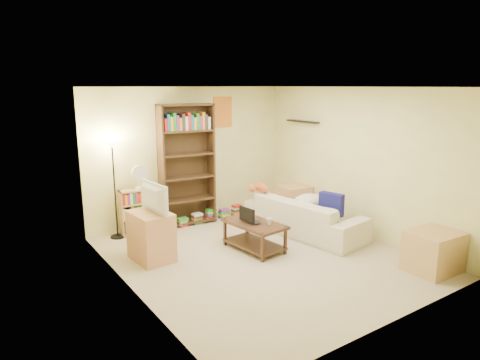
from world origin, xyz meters
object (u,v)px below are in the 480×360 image
at_px(tabby_cat, 259,187).
at_px(end_cabinet, 433,251).
at_px(sofa, 305,216).
at_px(floor_lamp, 113,161).
at_px(tall_bookshelf, 187,162).
at_px(short_bookshelf, 138,211).
at_px(coffee_table, 254,232).
at_px(laptop, 254,220).
at_px(desk_fan, 140,176).
at_px(mug, 269,221).
at_px(tv_stand, 151,236).
at_px(side_table, 293,201).
at_px(television, 149,198).

relative_size(tabby_cat, end_cabinet, 0.74).
xyz_separation_m(sofa, floor_lamp, (-2.76, 1.62, 1.00)).
height_order(tall_bookshelf, short_bookshelf, tall_bookshelf).
height_order(coffee_table, laptop, laptop).
bearing_deg(laptop, desk_fan, 34.22).
bearing_deg(laptop, coffee_table, 149.62).
bearing_deg(tabby_cat, floor_lamp, 160.48).
bearing_deg(mug, laptop, 111.34).
relative_size(laptop, tall_bookshelf, 0.17).
xyz_separation_m(tv_stand, side_table, (3.13, 0.44, -0.05)).
relative_size(mug, short_bookshelf, 0.13).
relative_size(tabby_cat, short_bookshelf, 0.64).
bearing_deg(mug, end_cabinet, -51.66).
bearing_deg(laptop, tabby_cat, -42.98).
xyz_separation_m(tabby_cat, tv_stand, (-2.26, -0.37, -0.36)).
bearing_deg(tabby_cat, mug, -120.03).
height_order(laptop, floor_lamp, floor_lamp).
bearing_deg(sofa, mug, 99.30).
bearing_deg(mug, tabby_cat, 59.97).
bearing_deg(end_cabinet, desk_fan, 126.36).
relative_size(coffee_table, side_table, 1.69).
xyz_separation_m(sofa, mug, (-1.03, -0.32, 0.18)).
distance_m(short_bookshelf, floor_lamp, 1.00).
bearing_deg(tall_bookshelf, end_cabinet, -58.43).
height_order(tabby_cat, floor_lamp, floor_lamp).
distance_m(laptop, tall_bookshelf, 1.83).
bearing_deg(sofa, tabby_cat, 18.61).
relative_size(mug, end_cabinet, 0.15).
height_order(tv_stand, tall_bookshelf, tall_bookshelf).
height_order(side_table, end_cabinet, side_table).
bearing_deg(side_table, end_cabinet, -91.33).
bearing_deg(tv_stand, end_cabinet, -44.41).
relative_size(tv_stand, end_cabinet, 1.06).
distance_m(sofa, coffee_table, 1.17).
distance_m(tv_stand, television, 0.58).
distance_m(tabby_cat, mug, 1.30).
bearing_deg(sofa, tall_bookshelf, 33.69).
height_order(tabby_cat, end_cabinet, tabby_cat).
bearing_deg(television, mug, -118.97).
bearing_deg(television, end_cabinet, -134.41).
bearing_deg(desk_fan, short_bookshelf, 136.31).
bearing_deg(floor_lamp, television, -84.76).
distance_m(short_bookshelf, end_cabinet, 4.70).
bearing_deg(floor_lamp, coffee_table, -47.65).
height_order(television, desk_fan, desk_fan).
xyz_separation_m(tall_bookshelf, end_cabinet, (1.84, -3.75, -0.88)).
relative_size(coffee_table, tall_bookshelf, 0.48).
xyz_separation_m(mug, tall_bookshelf, (-0.39, 1.92, 0.67)).
relative_size(coffee_table, television, 1.38).
bearing_deg(short_bookshelf, television, -97.74).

